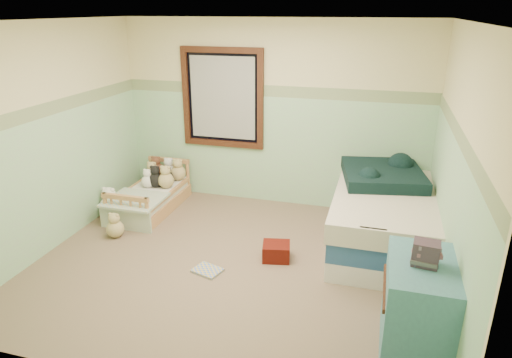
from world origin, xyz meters
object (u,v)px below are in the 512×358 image
(plush_floor_tan, at_px, (115,229))
(dresser, at_px, (417,309))
(plush_floor_cream, at_px, (110,206))
(twin_bed_frame, at_px, (381,232))
(floor_book, at_px, (207,270))
(toddler_bed_frame, at_px, (151,203))
(red_pillow, at_px, (276,251))

(plush_floor_tan, bearing_deg, dresser, -17.54)
(plush_floor_cream, bearing_deg, twin_bed_frame, 4.34)
(floor_book, bearing_deg, plush_floor_cream, 169.01)
(plush_floor_tan, xyz_separation_m, dresser, (3.39, -1.07, 0.30))
(twin_bed_frame, bearing_deg, toddler_bed_frame, 178.59)
(dresser, bearing_deg, plush_floor_tan, 162.46)
(plush_floor_cream, height_order, plush_floor_tan, plush_floor_cream)
(plush_floor_cream, relative_size, dresser, 0.34)
(toddler_bed_frame, distance_m, floor_book, 1.85)
(plush_floor_cream, distance_m, red_pillow, 2.44)
(plush_floor_cream, distance_m, floor_book, 1.99)
(plush_floor_cream, bearing_deg, plush_floor_tan, -52.55)
(red_pillow, height_order, floor_book, red_pillow)
(toddler_bed_frame, relative_size, plush_floor_tan, 6.06)
(plush_floor_cream, xyz_separation_m, floor_book, (1.75, -0.94, -0.12))
(plush_floor_tan, bearing_deg, plush_floor_cream, 127.45)
(plush_floor_tan, bearing_deg, floor_book, -17.41)
(plush_floor_cream, bearing_deg, red_pillow, -11.51)
(twin_bed_frame, xyz_separation_m, red_pillow, (-1.10, -0.75, -0.02))
(toddler_bed_frame, distance_m, dresser, 3.89)
(toddler_bed_frame, bearing_deg, plush_floor_cream, -140.76)
(floor_book, bearing_deg, plush_floor_tan, 179.79)
(plush_floor_cream, distance_m, twin_bed_frame, 3.50)
(twin_bed_frame, relative_size, floor_book, 7.38)
(plush_floor_cream, distance_m, dresser, 4.11)
(plush_floor_cream, xyz_separation_m, twin_bed_frame, (3.49, 0.27, -0.03))
(plush_floor_cream, bearing_deg, floor_book, -28.19)
(toddler_bed_frame, height_order, plush_floor_tan, plush_floor_tan)
(plush_floor_tan, relative_size, dresser, 0.26)
(twin_bed_frame, bearing_deg, plush_floor_tan, -165.92)
(plush_floor_tan, bearing_deg, red_pillow, 0.75)
(plush_floor_tan, relative_size, twin_bed_frame, 0.10)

